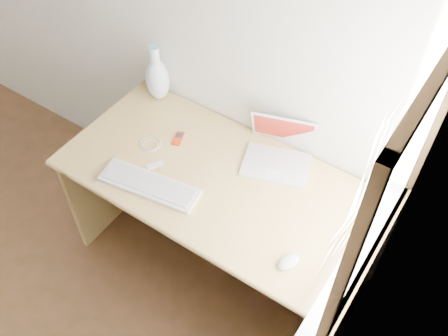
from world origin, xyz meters
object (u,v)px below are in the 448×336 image
Objects in this scene: vase at (157,78)px; external_keyboard at (149,185)px; desk at (225,193)px; laptop at (281,154)px.

external_keyboard is at bearing -55.72° from vase.
desk is 0.69m from vase.
external_keyboard is 1.51× the size of vase.
external_keyboard is 0.63m from vase.
laptop is at bearing -3.10° from vase.
desk is 4.50× the size of vase.
vase is at bearing 159.57° from desk.
desk is at bearing 45.53° from external_keyboard.
vase is (-0.56, 0.21, 0.35)m from desk.
external_keyboard is (-0.21, -0.30, 0.23)m from desk.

